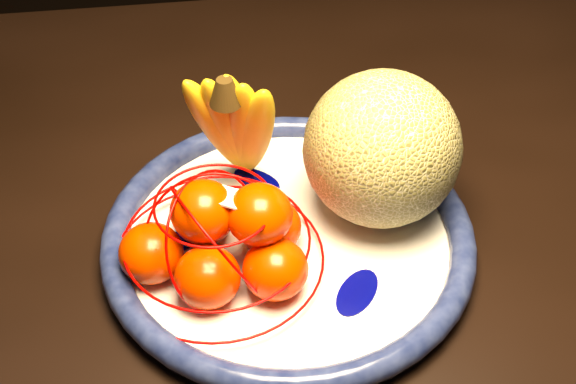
{
  "coord_description": "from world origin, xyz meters",
  "views": [
    {
      "loc": [
        0.24,
        -0.69,
        1.38
      ],
      "look_at": [
        0.26,
        -0.12,
        0.85
      ],
      "focal_mm": 50.0,
      "sensor_mm": 36.0,
      "label": 1
    }
  ],
  "objects_px": {
    "dining_table": "(144,284)",
    "banana_bunch": "(237,123)",
    "cantaloupe": "(382,149)",
    "mandarin_bag": "(223,239)",
    "fruit_bowl": "(288,239)"
  },
  "relations": [
    {
      "from": "dining_table",
      "to": "cantaloupe",
      "type": "xyz_separation_m",
      "value": [
        0.25,
        0.02,
        0.18
      ]
    },
    {
      "from": "cantaloupe",
      "to": "banana_bunch",
      "type": "relative_size",
      "value": 0.88
    },
    {
      "from": "cantaloupe",
      "to": "mandarin_bag",
      "type": "relative_size",
      "value": 0.6
    },
    {
      "from": "fruit_bowl",
      "to": "mandarin_bag",
      "type": "relative_size",
      "value": 1.43
    },
    {
      "from": "mandarin_bag",
      "to": "banana_bunch",
      "type": "bearing_deg",
      "value": 82.65
    },
    {
      "from": "fruit_bowl",
      "to": "mandarin_bag",
      "type": "height_order",
      "value": "mandarin_bag"
    },
    {
      "from": "fruit_bowl",
      "to": "mandarin_bag",
      "type": "bearing_deg",
      "value": -150.95
    },
    {
      "from": "dining_table",
      "to": "fruit_bowl",
      "type": "distance_m",
      "value": 0.19
    },
    {
      "from": "banana_bunch",
      "to": "cantaloupe",
      "type": "bearing_deg",
      "value": 1.11
    },
    {
      "from": "dining_table",
      "to": "mandarin_bag",
      "type": "bearing_deg",
      "value": -39.12
    },
    {
      "from": "cantaloupe",
      "to": "banana_bunch",
      "type": "distance_m",
      "value": 0.15
    },
    {
      "from": "dining_table",
      "to": "banana_bunch",
      "type": "bearing_deg",
      "value": 17.55
    },
    {
      "from": "dining_table",
      "to": "cantaloupe",
      "type": "bearing_deg",
      "value": -2.19
    },
    {
      "from": "cantaloupe",
      "to": "dining_table",
      "type": "bearing_deg",
      "value": -176.6
    },
    {
      "from": "fruit_bowl",
      "to": "banana_bunch",
      "type": "bearing_deg",
      "value": 122.57
    }
  ]
}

